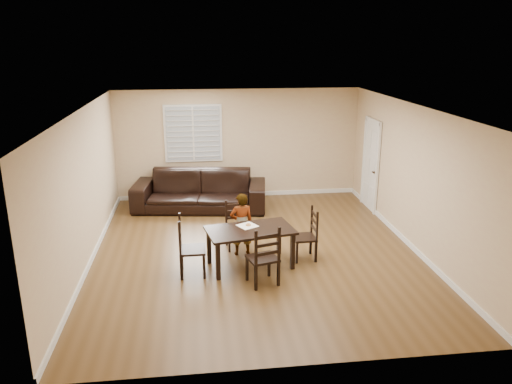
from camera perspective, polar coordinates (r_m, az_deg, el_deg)
The scene contains 11 objects.
ground at distance 9.51m, azimuth -0.08°, elevation -6.78°, with size 7.00×7.00×0.00m, color brown.
room at distance 9.10m, azimuth -0.00°, elevation 4.14°, with size 6.04×7.04×2.72m.
dining_table at distance 8.69m, azimuth -0.67°, elevation -4.81°, with size 1.62×1.10×0.70m.
chair_near at distance 9.61m, azimuth -2.28°, elevation -3.83°, with size 0.45×0.42×0.92m.
chair_far at distance 8.05m, azimuth 1.12°, elevation -7.78°, with size 0.56×0.54×1.02m.
chair_left at distance 8.52m, azimuth -8.14°, elevation -6.45°, with size 0.44×0.47×1.04m.
chair_right at distance 9.11m, azimuth 6.23°, elevation -5.01°, with size 0.41×0.44×0.96m.
child at distance 9.17m, azimuth -1.67°, elevation -3.70°, with size 0.43×0.28×1.18m, color gray.
napkin at distance 8.80m, azimuth -1.00°, elevation -3.87°, with size 0.30×0.30×0.00m, color white.
donut at distance 8.80m, azimuth -0.88°, elevation -3.73°, with size 0.09×0.09×0.03m.
sofa at distance 11.75m, azimuth -6.44°, elevation 0.17°, with size 3.06×1.20×0.89m, color black.
Camera 1 is at (-1.05, -8.63, 3.85)m, focal length 35.00 mm.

